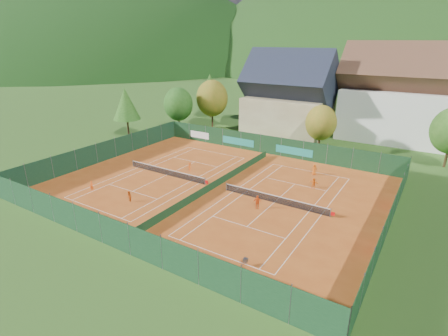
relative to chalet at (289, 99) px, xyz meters
The scene contains 29 objects.
ground 30.87m from the chalet, 84.29° to the right, with size 600.00×600.00×0.00m, color #285019.
clay_pad 30.87m from the chalet, 84.29° to the right, with size 40.00×32.00×0.01m, color #AA4A19.
court_markings_left 31.12m from the chalet, 99.46° to the right, with size 11.03×23.83×0.00m.
court_markings_right 32.63m from the chalet, 69.86° to the right, with size 11.03×23.83×0.00m.
tennis_net_left 31.00m from the chalet, 99.17° to the right, with size 13.30×0.10×1.02m.
tennis_net_right 32.59m from the chalet, 69.60° to the right, with size 13.30×0.10×1.02m.
court_divider 30.77m from the chalet, 84.29° to the right, with size 0.03×28.80×1.00m.
fence_north 15.14m from the chalet, 79.70° to the right, with size 40.00×0.10×3.00m.
fence_south 46.38m from the chalet, 86.27° to the right, with size 40.00×0.04×3.00m.
fence_west 34.86m from the chalet, 119.54° to the right, with size 0.04×32.00×3.00m.
fence_east 38.11m from the chalet, 52.48° to the right, with size 0.09×32.00×3.00m.
chalet is the anchor object (origin of this frame).
hotel_block_a 19.94m from the chalet, 17.53° to the left, with size 21.60×11.00×17.25m.
tree_west_front 21.51m from the chalet, 152.24° to the right, with size 5.72×5.72×8.69m.
tree_west_mid 15.53m from the chalet, 165.07° to the right, with size 6.44×6.44×9.78m.
tree_west_back 21.38m from the chalet, 169.22° to the left, with size 5.60×5.60×10.00m.
tree_center 12.19m from the chalet, 41.63° to the right, with size 5.01×5.01×7.60m.
tree_west_side 30.81m from the chalet, 144.25° to the right, with size 5.04×5.04×9.00m.
ball_hopper 44.72m from the chalet, 71.66° to the right, with size 0.34×0.34×0.80m.
loose_ball_0 36.24m from the chalet, 95.00° to the right, with size 0.07×0.07×0.07m, color #CCD833.
loose_ball_1 43.36m from the chalet, 80.94° to the right, with size 0.07×0.07×0.07m, color #CCD833.
loose_ball_2 27.20m from the chalet, 78.94° to the right, with size 0.07×0.07×0.07m, color #CCD833.
loose_ball_3 20.75m from the chalet, 93.29° to the right, with size 0.07×0.07×0.07m, color #CCD833.
player_left_near 40.40m from the chalet, 103.48° to the right, with size 0.46×0.30×1.27m, color #F65915.
player_left_mid 39.19m from the chalet, 94.60° to the right, with size 0.64×0.50×1.32m, color #CC5212.
player_left_far 27.82m from the chalet, 97.16° to the right, with size 0.76×0.44×1.18m, color #E85714.
player_right_near 34.34m from the chalet, 72.77° to the right, with size 0.93×0.39×1.58m, color #EA5214.
player_right_far_a 23.26m from the chalet, 57.85° to the right, with size 0.75×0.49×1.53m, color #D05912.
player_right_far_b 27.75m from the chalet, 60.34° to the right, with size 1.26×0.40×1.36m, color orange.
Camera 1 is at (22.30, -33.39, 17.59)m, focal length 28.00 mm.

